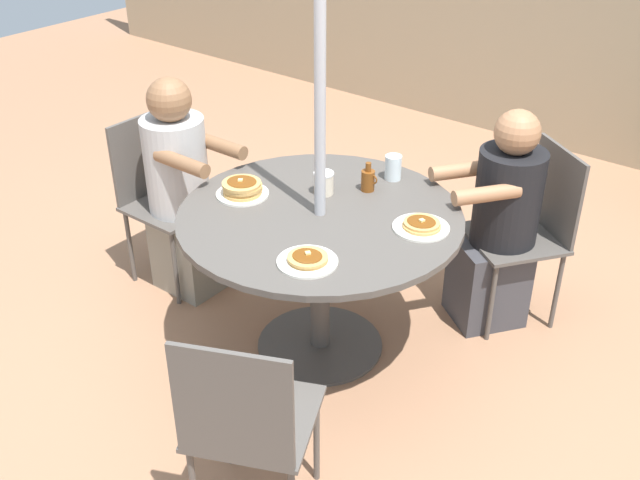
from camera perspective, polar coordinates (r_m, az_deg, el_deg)
ground_plane at (r=3.63m, az=-0.00°, el=-8.01°), size 12.00×12.00×0.00m
back_fence at (r=5.62m, az=19.82°, el=15.29°), size 10.00×0.06×1.87m
patio_table at (r=3.28m, az=-0.00°, el=0.24°), size 1.24×1.24×0.72m
umbrella_pole at (r=3.04m, az=-0.00°, el=9.18°), size 0.05×0.05×2.30m
patio_chair_north at (r=3.98m, az=-12.06°, el=3.74°), size 0.41×0.41×0.88m
diner_north at (r=3.85m, az=-10.43°, el=3.40°), size 0.50×0.33×1.14m
patio_chair_east at (r=2.54m, az=-5.62°, el=-13.56°), size 0.54×0.54×0.88m
patio_chair_south at (r=3.72m, az=15.77°, el=1.18°), size 0.57×0.57×0.88m
diner_south at (r=3.64m, az=13.47°, el=0.88°), size 0.52×0.55×1.10m
pancake_plate_a at (r=2.88m, az=-0.95°, el=-1.52°), size 0.24×0.24×0.04m
pancake_plate_b at (r=3.38m, az=-5.93°, el=3.89°), size 0.24×0.24×0.08m
pancake_plate_c at (r=3.13m, az=7.73°, el=1.08°), size 0.24×0.24×0.04m
syrup_bottle at (r=3.40m, az=3.69°, el=4.61°), size 0.08×0.06×0.14m
coffee_cup at (r=3.36m, az=0.29°, el=4.36°), size 0.09×0.09×0.10m
drinking_glass_a at (r=3.51m, az=5.60°, el=5.53°), size 0.08×0.08×0.12m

